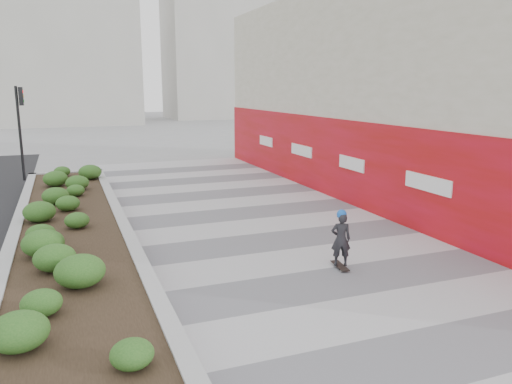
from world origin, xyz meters
The scene contains 9 objects.
ground centered at (0.00, 0.00, 0.00)m, with size 160.00×160.00×0.00m, color gray.
walkway centered at (0.00, 3.00, 0.01)m, with size 8.00×36.00×0.01m, color #A8A8AD.
building centered at (6.98, 8.98, 3.98)m, with size 6.04×24.08×8.00m.
planter centered at (-5.50, 7.00, 0.42)m, with size 3.00×18.00×0.90m.
traffic_signal_near centered at (-7.23, 17.50, 2.76)m, with size 0.33×0.28×4.20m.
distant_bldg_north_l centered at (-5.00, 55.00, 10.00)m, with size 16.00×12.00×20.00m, color #ADAAA3.
distant_bldg_north_r centered at (15.00, 60.00, 12.00)m, with size 14.00×10.00×24.00m, color #ADAAA3.
manhole_cover centered at (0.50, 3.00, 0.00)m, with size 0.44×0.44×0.01m, color #595654.
skateboarder centered at (0.31, 2.52, 0.72)m, with size 0.54×0.74×1.41m.
Camera 1 is at (-5.48, -7.06, 4.15)m, focal length 35.00 mm.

